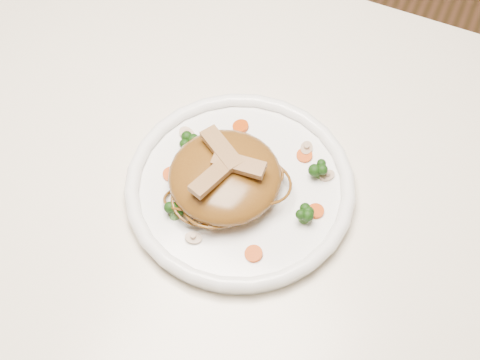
% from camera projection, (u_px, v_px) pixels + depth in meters
% --- Properties ---
extents(ground, '(4.00, 4.00, 0.00)m').
position_uv_depth(ground, '(213.00, 330.00, 1.53)').
color(ground, '#52381C').
rests_on(ground, ground).
extents(table, '(1.20, 0.80, 0.75)m').
position_uv_depth(table, '(197.00, 188.00, 0.98)').
color(table, white).
rests_on(table, ground).
extents(plate, '(0.36, 0.36, 0.02)m').
position_uv_depth(plate, '(240.00, 189.00, 0.86)').
color(plate, white).
rests_on(plate, table).
extents(noodle_mound, '(0.20, 0.20, 0.05)m').
position_uv_depth(noodle_mound, '(225.00, 176.00, 0.82)').
color(noodle_mound, brown).
rests_on(noodle_mound, plate).
extents(chicken_a, '(0.07, 0.03, 0.01)m').
position_uv_depth(chicken_a, '(239.00, 164.00, 0.80)').
color(chicken_a, '#A07F4C').
rests_on(chicken_a, noodle_mound).
extents(chicken_b, '(0.07, 0.06, 0.01)m').
position_uv_depth(chicken_b, '(222.00, 149.00, 0.81)').
color(chicken_b, '#A07F4C').
rests_on(chicken_b, noodle_mound).
extents(chicken_c, '(0.04, 0.07, 0.01)m').
position_uv_depth(chicken_c, '(213.00, 177.00, 0.79)').
color(chicken_c, '#A07F4C').
rests_on(chicken_c, noodle_mound).
extents(broccoli_0, '(0.04, 0.04, 0.03)m').
position_uv_depth(broccoli_0, '(321.00, 168.00, 0.84)').
color(broccoli_0, '#16350B').
rests_on(broccoli_0, plate).
extents(broccoli_1, '(0.03, 0.03, 0.03)m').
position_uv_depth(broccoli_1, '(188.00, 142.00, 0.87)').
color(broccoli_1, '#16350B').
rests_on(broccoli_1, plate).
extents(broccoli_2, '(0.04, 0.04, 0.03)m').
position_uv_depth(broccoli_2, '(173.00, 210.00, 0.81)').
color(broccoli_2, '#16350B').
rests_on(broccoli_2, plate).
extents(broccoli_3, '(0.03, 0.03, 0.03)m').
position_uv_depth(broccoli_3, '(305.00, 213.00, 0.81)').
color(broccoli_3, '#16350B').
rests_on(broccoli_3, plate).
extents(carrot_0, '(0.02, 0.02, 0.00)m').
position_uv_depth(carrot_0, '(304.00, 156.00, 0.87)').
color(carrot_0, '#C23B07').
rests_on(carrot_0, plate).
extents(carrot_1, '(0.02, 0.02, 0.00)m').
position_uv_depth(carrot_1, '(171.00, 174.00, 0.86)').
color(carrot_1, '#C23B07').
rests_on(carrot_1, plate).
extents(carrot_2, '(0.03, 0.03, 0.00)m').
position_uv_depth(carrot_2, '(316.00, 211.00, 0.83)').
color(carrot_2, '#C23B07').
rests_on(carrot_2, plate).
extents(carrot_3, '(0.03, 0.03, 0.00)m').
position_uv_depth(carrot_3, '(241.00, 126.00, 0.90)').
color(carrot_3, '#C23B07').
rests_on(carrot_3, plate).
extents(carrot_4, '(0.03, 0.03, 0.00)m').
position_uv_depth(carrot_4, '(254.00, 254.00, 0.79)').
color(carrot_4, '#C23B07').
rests_on(carrot_4, plate).
extents(mushroom_0, '(0.03, 0.03, 0.01)m').
position_uv_depth(mushroom_0, '(193.00, 238.00, 0.80)').
color(mushroom_0, beige).
rests_on(mushroom_0, plate).
extents(mushroom_1, '(0.03, 0.03, 0.01)m').
position_uv_depth(mushroom_1, '(327.00, 176.00, 0.85)').
color(mushroom_1, beige).
rests_on(mushroom_1, plate).
extents(mushroom_2, '(0.03, 0.03, 0.01)m').
position_uv_depth(mushroom_2, '(187.00, 135.00, 0.89)').
color(mushroom_2, beige).
rests_on(mushroom_2, plate).
extents(mushroom_3, '(0.03, 0.03, 0.01)m').
position_uv_depth(mushroom_3, '(306.00, 149.00, 0.88)').
color(mushroom_3, beige).
rests_on(mushroom_3, plate).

